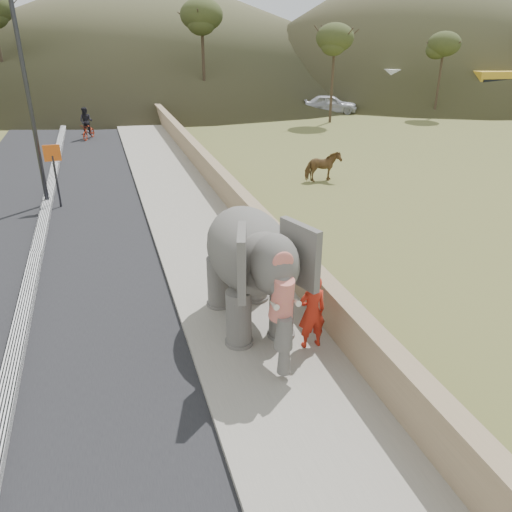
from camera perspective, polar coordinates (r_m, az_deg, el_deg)
The scene contains 15 objects.
ground at distance 8.46m, azimuth 8.75°, elevation -23.62°, with size 160.00×160.00×0.00m, color olive.
road at distance 16.36m, azimuth -23.73°, elevation -0.10°, with size 7.00×120.00×0.03m, color black.
median at distance 16.32m, azimuth -23.78°, elevation 0.20°, with size 0.35×120.00×0.22m, color black.
walkway at distance 16.42m, azimuth -6.33°, elevation 2.26°, with size 3.00×120.00×0.15m, color #9E9687.
parapet at distance 16.61m, azimuth -0.81°, elevation 4.44°, with size 0.30×120.00×1.10m, color tan.
lamppost at distance 20.23m, azimuth -24.08°, elevation 18.65°, with size 1.76×0.36×8.00m.
signboard at distance 20.24m, azimuth -22.08°, elevation 9.59°, with size 0.60×0.08×2.40m.
cow at distance 22.71m, azimuth 7.63°, elevation 10.07°, with size 0.71×1.57×1.32m, color brown.
distant_car at distance 42.46m, azimuth 8.48°, elevation 16.82°, with size 1.70×4.23×1.44m, color #B4B4BB.
bus_white at distance 50.52m, azimuth 19.35°, elevation 17.93°, with size 2.50×11.00×3.10m, color white.
hill_right at distance 68.92m, azimuth 18.65°, elevation 24.89°, with size 56.00×56.00×16.00m, color brown.
hill_far at distance 75.36m, azimuth -12.62°, elevation 24.61°, with size 80.00×80.00×14.00m, color brown.
elephant_and_man at distance 10.94m, azimuth -0.78°, elevation -1.13°, with size 2.23×3.84×2.77m.
motorcyclist at distance 33.29m, azimuth -18.70°, elevation 13.81°, with size 1.18×1.83×1.92m.
trees at distance 34.25m, azimuth -14.26°, elevation 20.18°, with size 48.14×41.87×9.36m.
Camera 1 is at (-2.79, -4.95, 6.27)m, focal length 35.00 mm.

